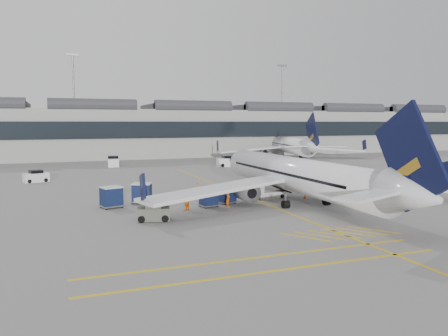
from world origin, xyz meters
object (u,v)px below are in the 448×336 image
object	(u,v)px
belt_loader	(267,193)
baggage_cart_a	(227,194)
ramp_agent_a	(228,198)
ramp_agent_b	(185,201)
pushback_tug	(153,213)
airliner_main	(298,176)

from	to	relation	value
belt_loader	baggage_cart_a	size ratio (longest dim) A/B	2.25
baggage_cart_a	ramp_agent_a	xyz separation A→B (m)	(-0.59, -1.91, -0.08)
ramp_agent_a	ramp_agent_b	world-z (taller)	ramp_agent_b
ramp_agent_b	pushback_tug	bearing A→B (deg)	1.26
airliner_main	ramp_agent_b	xyz separation A→B (m)	(-11.50, 0.75, -1.93)
belt_loader	ramp_agent_b	size ratio (longest dim) A/B	2.56
airliner_main	baggage_cart_a	xyz separation A→B (m)	(-6.71, 2.54, -1.89)
belt_loader	baggage_cart_a	xyz separation A→B (m)	(-5.21, -1.50, 0.39)
ramp_agent_a	pushback_tug	world-z (taller)	ramp_agent_a
ramp_agent_b	airliner_main	bearing A→B (deg)	136.31
belt_loader	ramp_agent_b	distance (m)	10.53
pushback_tug	belt_loader	bearing A→B (deg)	38.37
belt_loader	ramp_agent_b	bearing A→B (deg)	-161.27
airliner_main	baggage_cart_a	world-z (taller)	airliner_main
belt_loader	airliner_main	bearing A→B (deg)	-69.11
airliner_main	baggage_cart_a	distance (m)	7.42
baggage_cart_a	ramp_agent_a	distance (m)	2.00
pushback_tug	baggage_cart_a	bearing A→B (deg)	43.52
ramp_agent_a	ramp_agent_b	xyz separation A→B (m)	(-4.20, 0.12, 0.04)
airliner_main	ramp_agent_a	xyz separation A→B (m)	(-7.30, 0.63, -1.97)
belt_loader	pushback_tug	distance (m)	15.12
ramp_agent_a	pushback_tug	size ratio (longest dim) A/B	0.59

